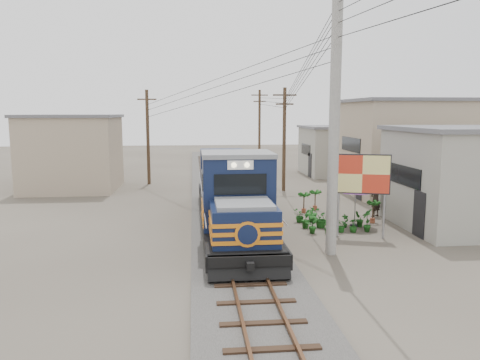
{
  "coord_description": "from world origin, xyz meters",
  "views": [
    {
      "loc": [
        -1.68,
        -17.33,
        5.35
      ],
      "look_at": [
        0.5,
        4.3,
        2.2
      ],
      "focal_mm": 35.0,
      "sensor_mm": 36.0,
      "label": 1
    }
  ],
  "objects": [
    {
      "name": "wooden_pole_mid",
      "position": [
        4.5,
        14.0,
        3.68
      ],
      "size": [
        1.6,
        0.24,
        7.0
      ],
      "color": "#4C3826",
      "rests_on": "ground"
    },
    {
      "name": "wooden_pole_far",
      "position": [
        4.8,
        28.0,
        3.93
      ],
      "size": [
        1.6,
        0.24,
        7.5
      ],
      "color": "#4C3826",
      "rests_on": "ground"
    },
    {
      "name": "ballast",
      "position": [
        0.0,
        10.0,
        0.08
      ],
      "size": [
        3.6,
        70.0,
        0.16
      ],
      "primitive_type": "cube",
      "color": "#595651",
      "rests_on": "ground"
    },
    {
      "name": "power_lines",
      "position": [
        -0.14,
        8.49,
        7.56
      ],
      "size": [
        9.65,
        19.0,
        3.3
      ],
      "color": "black",
      "rests_on": "ground"
    },
    {
      "name": "track",
      "position": [
        0.0,
        10.0,
        0.26
      ],
      "size": [
        1.15,
        70.0,
        0.12
      ],
      "color": "#51331E",
      "rests_on": "ground"
    },
    {
      "name": "wooden_pole_left",
      "position": [
        -5.0,
        18.0,
        3.68
      ],
      "size": [
        1.6,
        0.24,
        7.0
      ],
      "color": "#4C3826",
      "rests_on": "ground"
    },
    {
      "name": "shophouse_back",
      "position": [
        11.0,
        22.0,
        2.11
      ],
      "size": [
        6.3,
        6.3,
        4.2
      ],
      "color": "gray",
      "rests_on": "ground"
    },
    {
      "name": "utility_pole_main",
      "position": [
        3.5,
        -0.5,
        5.0
      ],
      "size": [
        0.4,
        0.4,
        10.0
      ],
      "color": "#9E9B93",
      "rests_on": "ground"
    },
    {
      "name": "plant_nursery",
      "position": [
        4.48,
        3.34,
        0.41
      ],
      "size": [
        3.23,
        2.83,
        1.07
      ],
      "color": "#174B15",
      "rests_on": "ground"
    },
    {
      "name": "market_umbrella",
      "position": [
        5.88,
        3.61,
        1.91
      ],
      "size": [
        2.01,
        2.01,
        2.18
      ],
      "rotation": [
        0.0,
        0.0,
        -0.02
      ],
      "color": "black",
      "rests_on": "ground"
    },
    {
      "name": "shophouse_front",
      "position": [
        11.5,
        3.0,
        2.36
      ],
      "size": [
        7.35,
        6.3,
        4.7
      ],
      "color": "gray",
      "rests_on": "ground"
    },
    {
      "name": "vendor",
      "position": [
        7.66,
        5.55,
        0.93
      ],
      "size": [
        0.81,
        0.76,
        1.86
      ],
      "primitive_type": "imported",
      "rotation": [
        0.0,
        0.0,
        3.78
      ],
      "color": "black",
      "rests_on": "ground"
    },
    {
      "name": "locomotive",
      "position": [
        0.0,
        3.8,
        1.64
      ],
      "size": [
        2.74,
        14.92,
        3.7
      ],
      "color": "black",
      "rests_on": "ground"
    },
    {
      "name": "shophouse_mid",
      "position": [
        12.5,
        12.0,
        3.11
      ],
      "size": [
        8.4,
        7.35,
        6.2
      ],
      "color": "tan",
      "rests_on": "ground"
    },
    {
      "name": "ground",
      "position": [
        0.0,
        0.0,
        0.0
      ],
      "size": [
        120.0,
        120.0,
        0.0
      ],
      "primitive_type": "plane",
      "color": "#473F35",
      "rests_on": "ground"
    },
    {
      "name": "shophouse_left",
      "position": [
        -10.0,
        16.0,
        2.61
      ],
      "size": [
        6.3,
        6.3,
        5.2
      ],
      "color": "tan",
      "rests_on": "ground"
    },
    {
      "name": "billboard",
      "position": [
        5.45,
        1.68,
        2.67
      ],
      "size": [
        2.27,
        0.8,
        3.61
      ],
      "rotation": [
        0.0,
        0.0,
        -0.3
      ],
      "color": "#99999E",
      "rests_on": "ground"
    }
  ]
}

